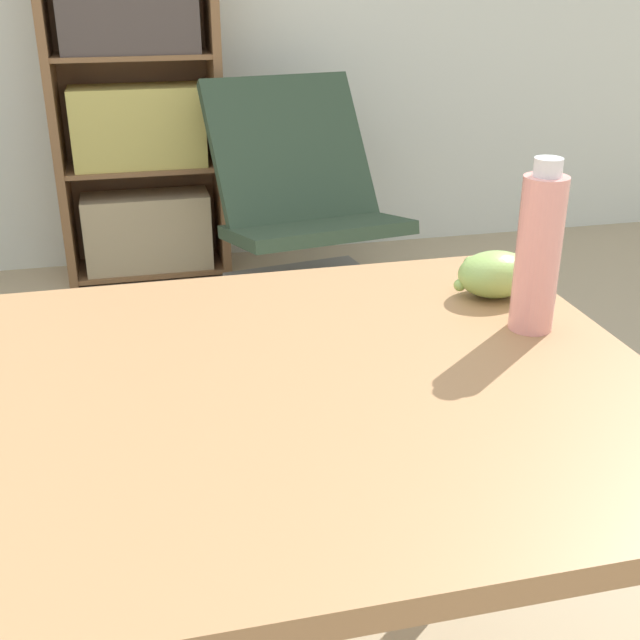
% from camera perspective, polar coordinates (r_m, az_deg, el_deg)
% --- Properties ---
extents(dining_table, '(1.39, 0.88, 0.75)m').
position_cam_1_polar(dining_table, '(1.16, -10.26, -9.21)').
color(dining_table, '#A37549').
rests_on(dining_table, ground_plane).
extents(grape_bunch, '(0.14, 0.11, 0.08)m').
position_cam_1_polar(grape_bunch, '(1.44, 12.31, 3.18)').
color(grape_bunch, '#93BC5B').
rests_on(grape_bunch, dining_table).
extents(drink_bottle, '(0.07, 0.07, 0.28)m').
position_cam_1_polar(drink_bottle, '(1.29, 15.26, 4.71)').
color(drink_bottle, pink).
rests_on(drink_bottle, dining_table).
extents(lounge_chair_far, '(0.73, 0.85, 0.88)m').
position_cam_1_polar(lounge_chair_far, '(3.23, -1.06, 5.85)').
color(lounge_chair_far, slate).
rests_on(lounge_chair_far, ground_plane).
extents(bookshelf, '(0.71, 0.32, 1.43)m').
position_cam_1_polar(bookshelf, '(3.60, -12.82, 13.60)').
color(bookshelf, brown).
rests_on(bookshelf, ground_plane).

